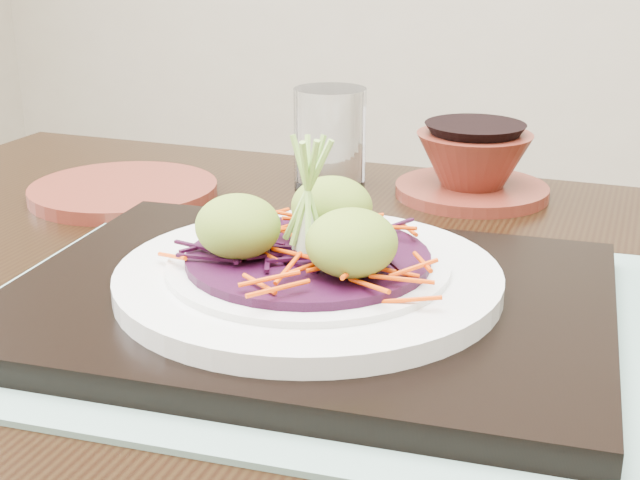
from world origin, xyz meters
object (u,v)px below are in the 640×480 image
at_px(terracotta_side_plate, 124,191).
at_px(serving_tray, 308,300).
at_px(white_plate, 308,276).
at_px(water_glass, 330,140).
at_px(dining_table, 356,408).
at_px(terracotta_bowl_set, 473,168).

bearing_deg(terracotta_side_plate, serving_tray, -33.52).
xyz_separation_m(white_plate, water_glass, (-0.11, 0.30, 0.02)).
height_order(dining_table, serving_tray, serving_tray).
height_order(dining_table, terracotta_bowl_set, terracotta_bowl_set).
xyz_separation_m(dining_table, terracotta_side_plate, (-0.30, 0.14, 0.10)).
bearing_deg(water_glass, dining_table, -63.07).
distance_m(white_plate, terracotta_side_plate, 0.34).
bearing_deg(terracotta_side_plate, water_glass, 31.56).
bearing_deg(serving_tray, water_glass, 103.14).
bearing_deg(terracotta_bowl_set, dining_table, -92.57).
height_order(serving_tray, terracotta_bowl_set, terracotta_bowl_set).
xyz_separation_m(dining_table, white_plate, (-0.02, -0.05, 0.12)).
xyz_separation_m(dining_table, water_glass, (-0.13, 0.25, 0.14)).
distance_m(white_plate, terracotta_bowl_set, 0.33).
height_order(white_plate, terracotta_side_plate, white_plate).
height_order(dining_table, water_glass, water_glass).
bearing_deg(dining_table, water_glass, 114.07).
xyz_separation_m(serving_tray, white_plate, (0.00, 0.00, 0.02)).
bearing_deg(terracotta_bowl_set, serving_tray, -95.36).
relative_size(white_plate, terracotta_bowl_set, 1.56).
distance_m(serving_tray, terracotta_bowl_set, 0.33).
distance_m(terracotta_side_plate, water_glass, 0.21).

